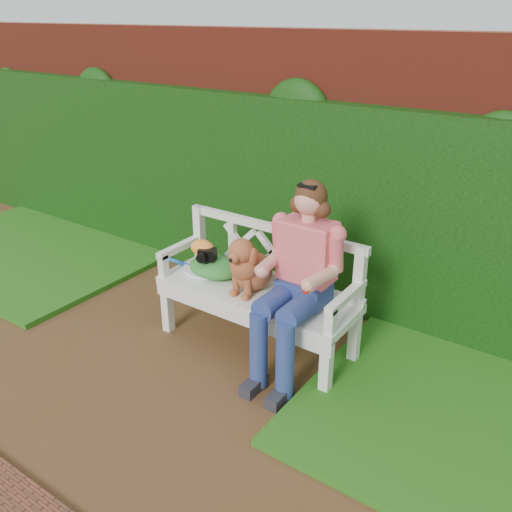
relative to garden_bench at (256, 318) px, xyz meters
The scene contains 11 objects.
ground 0.96m from the garden_bench, 124.32° to the right, with size 60.00×60.00×0.00m, color #56361B.
brick_wall 1.51m from the garden_bench, 115.03° to the left, with size 10.00×0.30×2.20m, color maroon.
ivy_hedge 1.21m from the garden_bench, 120.11° to the left, with size 10.00×0.18×1.70m, color #1D5911.
grass_left 2.94m from the garden_bench, behind, with size 2.60×2.00×0.05m, color #1F5A11.
garden_bench is the anchor object (origin of this frame).
seated_woman 0.58m from the garden_bench, ahead, with size 0.56×0.74×1.32m, color red, non-canonical shape.
dog 0.46m from the garden_bench, 146.29° to the right, with size 0.29×0.40×0.44m, color olive, non-canonical shape.
tennis_racket 0.60m from the garden_bench, behind, with size 0.65×0.27×0.03m, color silver, non-canonical shape.
green_bag 0.51m from the garden_bench, behind, with size 0.41×0.32×0.14m, color green, non-canonical shape.
camera_item 0.60m from the garden_bench, behind, with size 0.13×0.10×0.08m, color black.
baseball_glove 0.67m from the garden_bench, behind, with size 0.20×0.14×0.12m, color orange.
Camera 1 is at (2.51, -2.07, 2.32)m, focal length 38.00 mm.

